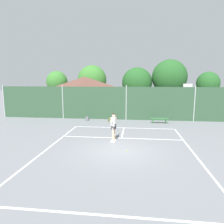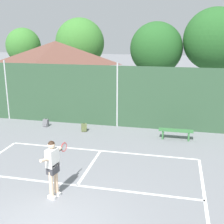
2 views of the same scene
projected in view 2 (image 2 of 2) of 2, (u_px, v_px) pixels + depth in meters
name	position (u px, v px, depth m)	size (l,w,h in m)	color
court_markings	(55.00, 218.00, 8.04)	(8.30, 11.10, 0.01)	white
chainlink_fence	(117.00, 97.00, 15.46)	(26.09, 0.09, 3.42)	#2D4C33
clubhouse_building	(57.00, 71.00, 20.73)	(6.71, 5.40, 4.34)	beige
treeline_backdrop	(154.00, 44.00, 25.15)	(26.16, 4.61, 6.91)	brown
tennis_player	(53.00, 164.00, 8.81)	(0.34, 1.43, 1.85)	silver
backpack_grey	(46.00, 123.00, 15.78)	(0.29, 0.26, 0.46)	slate
backpack_olive	(84.00, 128.00, 15.01)	(0.33, 0.32, 0.46)	#566038
courtside_bench	(176.00, 132.00, 13.85)	(1.60, 0.36, 0.48)	#336B38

